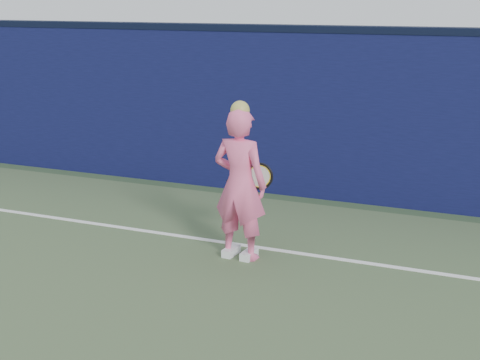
% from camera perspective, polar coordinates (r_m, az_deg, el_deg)
% --- Properties ---
extents(backstop_wall, '(24.00, 0.40, 2.50)m').
position_cam_1_polar(backstop_wall, '(10.89, -2.65, 6.07)').
color(backstop_wall, '#0C0F36').
rests_on(backstop_wall, ground).
extents(wall_cap, '(24.00, 0.42, 0.10)m').
position_cam_1_polar(wall_cap, '(10.76, -2.73, 12.92)').
color(wall_cap, black).
rests_on(wall_cap, backstop_wall).
extents(player, '(0.69, 0.48, 1.88)m').
position_cam_1_polar(player, '(7.75, -0.00, -0.35)').
color(player, pink).
rests_on(player, ground).
extents(racket, '(0.63, 0.15, 0.34)m').
position_cam_1_polar(racket, '(8.12, 1.47, 0.30)').
color(racket, black).
rests_on(racket, ground).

